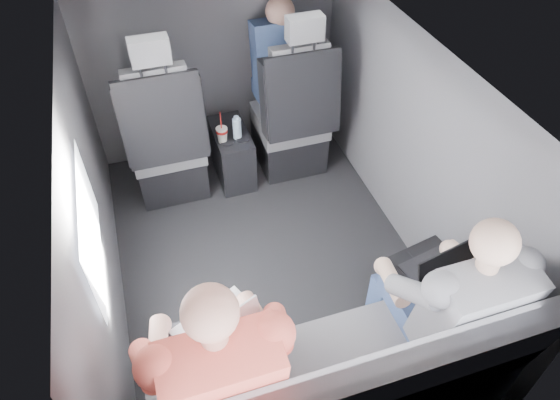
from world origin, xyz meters
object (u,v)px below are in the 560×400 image
object	(u,v)px
front_seat_left	(167,147)
water_bottle	(237,128)
soda_cup	(222,134)
laptop_black	(433,266)
passenger_rear_right	(447,301)
passenger_front_right	(280,62)
laptop_white	(223,333)
front_seat_right	(292,123)
center_console	(232,154)
rear_bench	(335,391)
passenger_rear_left	(217,367)

from	to	relation	value
front_seat_left	water_bottle	distance (m)	0.49
soda_cup	laptop_black	size ratio (longest dim) A/B	0.66
passenger_rear_right	passenger_front_right	distance (m)	2.07
laptop_white	front_seat_left	bearing A→B (deg)	90.47
soda_cup	laptop_white	xyz separation A→B (m)	(-0.36, -1.60, 0.18)
front_seat_left	front_seat_right	bearing A→B (deg)	0.00
front_seat_right	passenger_rear_right	bearing A→B (deg)	-87.00
soda_cup	passenger_rear_right	distance (m)	1.87
front_seat_left	laptop_black	bearing A→B (deg)	-57.18
center_console	soda_cup	xyz separation A→B (m)	(-0.08, -0.10, 0.26)
front_seat_right	water_bottle	size ratio (longest dim) A/B	7.31
front_seat_right	rear_bench	distance (m)	1.96
front_seat_right	center_console	xyz separation A→B (m)	(-0.45, 0.04, -0.20)
front_seat_right	passenger_front_right	xyz separation A→B (m)	(-0.01, 0.26, 0.35)
front_seat_left	passenger_front_right	bearing A→B (deg)	16.14
soda_cup	center_console	bearing A→B (deg)	51.40
front_seat_right	laptop_white	world-z (taller)	front_seat_right
rear_bench	laptop_black	bearing A→B (deg)	26.30
laptop_white	passenger_rear_right	bearing A→B (deg)	-8.45
front_seat_left	soda_cup	distance (m)	0.38
front_seat_right	soda_cup	xyz separation A→B (m)	(-0.53, -0.06, 0.06)
rear_bench	soda_cup	distance (m)	1.85
rear_bench	laptop_white	size ratio (longest dim) A/B	3.45
front_seat_left	passenger_rear_right	size ratio (longest dim) A/B	1.03
passenger_rear_right	water_bottle	bearing A→B (deg)	106.22
front_seat_left	passenger_rear_left	distance (m)	1.82
center_console	passenger_rear_right	xyz separation A→B (m)	(0.54, -1.85, 0.43)
front_seat_left	laptop_black	size ratio (longest dim) A/B	3.51
front_seat_left	water_bottle	bearing A→B (deg)	-5.33
center_console	laptop_white	size ratio (longest dim) A/B	1.03
soda_cup	passenger_front_right	size ratio (longest dim) A/B	0.31
front_seat_left	front_seat_right	distance (m)	0.90
soda_cup	front_seat_right	bearing A→B (deg)	6.06
front_seat_right	rear_bench	xyz separation A→B (m)	(-0.45, -1.90, -0.09)
center_console	rear_bench	xyz separation A→B (m)	(-0.00, -1.94, 0.11)
passenger_rear_right	passenger_front_right	world-z (taller)	passenger_rear_right
water_bottle	soda_cup	bearing A→B (deg)	-174.25
laptop_black	passenger_rear_left	xyz separation A→B (m)	(-1.08, -0.20, 0.01)
passenger_rear_right	passenger_front_right	xyz separation A→B (m)	(-0.10, 2.06, 0.12)
rear_bench	passenger_front_right	xyz separation A→B (m)	(0.44, 2.16, 0.44)
center_console	soda_cup	distance (m)	0.29
front_seat_right	passenger_rear_right	world-z (taller)	front_seat_right
passenger_rear_right	front_seat_left	bearing A→B (deg)	118.83
center_console	water_bottle	distance (m)	0.29
passenger_rear_left	passenger_front_right	world-z (taller)	passenger_rear_left
water_bottle	passenger_rear_right	xyz separation A→B (m)	(0.51, -1.76, 0.15)
water_bottle	passenger_rear_left	distance (m)	1.85
center_console	passenger_front_right	world-z (taller)	passenger_front_right
laptop_black	passenger_front_right	distance (m)	1.88
front_seat_right	soda_cup	distance (m)	0.53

